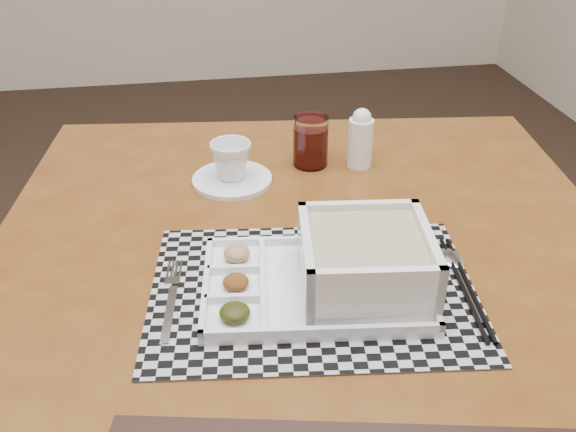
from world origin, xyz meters
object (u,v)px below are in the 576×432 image
object	(u,v)px
dining_table	(307,287)
creamer_bottle	(361,139)
serving_tray	(351,268)
cup	(231,160)
juice_glass	(311,143)

from	to	relation	value
dining_table	creamer_bottle	size ratio (longest dim) A/B	9.50
dining_table	serving_tray	bearing A→B (deg)	-71.73
serving_tray	cup	distance (m)	0.38
serving_tray	dining_table	bearing A→B (deg)	108.27
serving_tray	creamer_bottle	world-z (taller)	creamer_bottle
creamer_bottle	cup	bearing A→B (deg)	-173.46
dining_table	cup	world-z (taller)	cup
serving_tray	juice_glass	distance (m)	0.40
dining_table	serving_tray	size ratio (longest dim) A/B	3.31
creamer_bottle	juice_glass	bearing A→B (deg)	167.69
dining_table	creamer_bottle	distance (m)	0.34
juice_glass	cup	bearing A→B (deg)	-162.70
cup	creamer_bottle	bearing A→B (deg)	-3.83
cup	creamer_bottle	size ratio (longest dim) A/B	0.64
juice_glass	creamer_bottle	xyz separation A→B (m)	(0.09, -0.02, 0.01)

